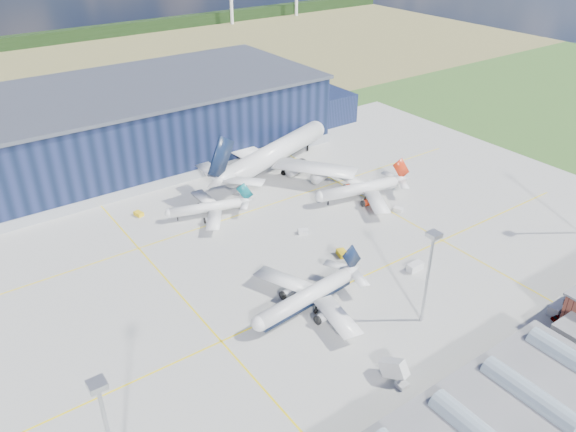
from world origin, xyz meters
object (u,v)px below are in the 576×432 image
object	(u,v)px
airliner_regional	(206,203)
gse_tug_b	(342,253)
light_mast_west	(105,419)
gse_van_a	(558,308)
airliner_navy	(306,291)
airliner_widebody	(276,142)
light_mast_center	(430,263)
gse_van_b	(375,184)
gse_cart_b	(303,232)
car_b	(463,383)
gse_tug_c	(139,214)
gse_van_c	(415,267)
hangar	(155,121)
gse_cart_a	(398,210)
airstair	(393,372)
airliner_red	(359,183)
car_a	(560,318)

from	to	relation	value
airliner_regional	gse_tug_b	size ratio (longest dim) A/B	8.14
light_mast_west	gse_van_a	world-z (taller)	light_mast_west
airliner_navy	airliner_widebody	xyz separation A→B (m)	(37.96, 67.00, 4.89)
light_mast_center	gse_van_b	xyz separation A→B (m)	(37.75, 55.41, -14.47)
gse_cart_b	car_b	xyz separation A→B (m)	(-8.88, -63.36, -0.08)
gse_tug_c	gse_van_c	xyz separation A→B (m)	(46.05, -67.58, 0.42)
gse_van_a	gse_van_c	world-z (taller)	gse_van_a
gse_van_c	hangar	bearing A→B (deg)	8.76
light_mast_west	gse_cart_a	size ratio (longest dim) A/B	8.21
light_mast_west	gse_van_b	distance (m)	122.02
light_mast_center	airliner_regional	world-z (taller)	light_mast_center
gse_tug_b	airstair	xyz separation A→B (m)	(-20.29, -39.23, 0.99)
airliner_navy	gse_van_b	xyz separation A→B (m)	(56.78, 37.41, -4.61)
airliner_red	airstair	size ratio (longest dim) A/B	6.33
airliner_navy	gse_cart_a	distance (m)	55.50
light_mast_center	car_a	size ratio (longest dim) A/B	5.79
light_mast_west	gse_van_c	distance (m)	85.68
airliner_navy	gse_van_c	bearing A→B (deg)	168.03
gse_cart_a	gse_van_b	size ratio (longest dim) A/B	0.66
hangar	light_mast_center	world-z (taller)	hangar
airstair	gse_cart_a	bearing A→B (deg)	32.56
gse_cart_b	hangar	bearing A→B (deg)	34.68
light_mast_west	airliner_navy	xyz separation A→B (m)	(50.96, 18.00, -9.86)
hangar	car_a	xyz separation A→B (m)	(32.49, -142.80, -10.94)
gse_van_b	gse_van_a	bearing A→B (deg)	-134.54
airstair	gse_van_b	bearing A→B (deg)	37.89
gse_tug_b	airliner_widebody	bearing A→B (deg)	89.14
airliner_regional	gse_van_b	world-z (taller)	airliner_regional
car_b	gse_van_c	bearing A→B (deg)	-46.90
airliner_red	gse_cart_a	size ratio (longest dim) A/B	12.14
light_mast_west	light_mast_center	distance (m)	70.00
gse_tug_b	hangar	bearing A→B (deg)	111.72
airliner_red	gse_cart_b	distance (m)	27.93
airliner_widebody	airliner_regional	xyz separation A→B (m)	(-35.49, -15.00, -6.02)
light_mast_west	airliner_regional	world-z (taller)	light_mast_west
gse_van_b	gse_tug_c	world-z (taller)	gse_van_b
airliner_red	gse_van_b	size ratio (longest dim) A/B	8.07
gse_tug_b	gse_tug_c	size ratio (longest dim) A/B	1.16
car_b	airliner_red	bearing A→B (deg)	-40.76
gse_tug_c	gse_van_c	distance (m)	81.77
gse_tug_b	gse_van_a	xyz separation A→B (m)	(24.96, -46.32, 0.48)
gse_tug_c	airstair	bearing A→B (deg)	-94.40
gse_cart_a	gse_tug_c	bearing A→B (deg)	124.66
gse_tug_b	gse_van_c	world-z (taller)	gse_van_c
airliner_red	gse_cart_a	world-z (taller)	airliner_red
airliner_red	gse_tug_c	world-z (taller)	airliner_red
gse_van_b	airstair	xyz separation A→B (m)	(-55.56, -64.32, 0.76)
light_mast_west	gse_cart_b	distance (m)	85.50
gse_tug_c	light_mast_center	bearing A→B (deg)	-81.97
airliner_regional	gse_van_b	bearing A→B (deg)	-177.79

